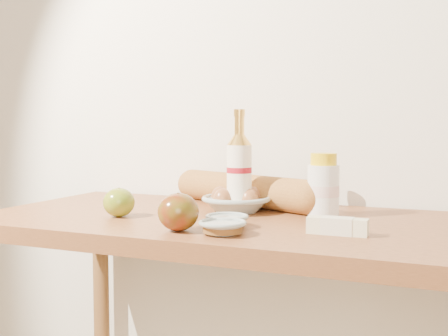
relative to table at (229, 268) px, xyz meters
The scene contains 11 objects.
back_wall 0.62m from the table, 90.00° to the left, with size 3.50×0.02×2.60m, color white.
table is the anchor object (origin of this frame).
bourbon_bottle 0.24m from the table, 93.17° to the left, with size 0.07×0.07×0.26m.
cream_bottle 0.30m from the table, 26.81° to the left, with size 0.09×0.09×0.15m.
egg_bowl 0.17m from the table, 99.52° to the left, with size 0.22×0.22×0.06m.
baguette 0.25m from the table, 98.85° to the left, with size 0.51×0.28×0.09m.
apple_yellowgreen 0.31m from the table, 157.87° to the right, with size 0.09×0.09×0.07m.
apple_redgreen_front 0.26m from the table, 98.26° to the right, with size 0.09×0.09×0.08m.
sugar_bowl 0.25m from the table, 71.04° to the right, with size 0.12×0.12×0.03m.
syrup_bowl 0.19m from the table, 69.31° to the right, with size 0.11×0.11×0.03m.
butter_stick 0.33m from the table, 21.38° to the right, with size 0.12×0.04×0.04m.
Camera 1 is at (0.51, -0.05, 1.12)m, focal length 45.00 mm.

